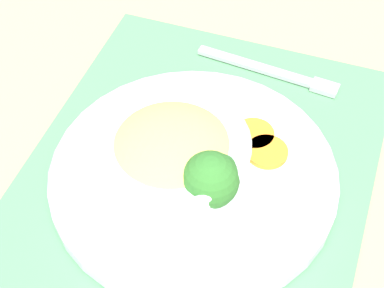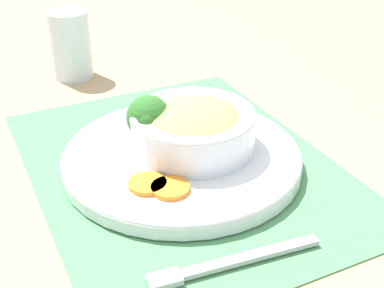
% 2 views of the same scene
% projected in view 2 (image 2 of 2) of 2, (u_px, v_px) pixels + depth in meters
% --- Properties ---
extents(ground_plane, '(4.00, 4.00, 0.00)m').
position_uv_depth(ground_plane, '(182.00, 167.00, 0.69)').
color(ground_plane, tan).
extents(placemat, '(0.50, 0.39, 0.00)m').
position_uv_depth(placemat, '(182.00, 165.00, 0.69)').
color(placemat, '#4C8C59').
rests_on(placemat, ground_plane).
extents(plate, '(0.31, 0.31, 0.02)m').
position_uv_depth(plate, '(182.00, 157.00, 0.69)').
color(plate, silver).
rests_on(plate, placemat).
extents(bowl, '(0.16, 0.16, 0.06)m').
position_uv_depth(bowl, '(193.00, 126.00, 0.68)').
color(bowl, silver).
rests_on(bowl, plate).
extents(broccoli_floret, '(0.06, 0.06, 0.07)m').
position_uv_depth(broccoli_floret, '(149.00, 118.00, 0.68)').
color(broccoli_floret, '#84AD5B').
rests_on(broccoli_floret, plate).
extents(carrot_slice_near, '(0.05, 0.05, 0.01)m').
position_uv_depth(carrot_slice_near, '(147.00, 184.00, 0.62)').
color(carrot_slice_near, orange).
rests_on(carrot_slice_near, plate).
extents(carrot_slice_middle, '(0.05, 0.05, 0.01)m').
position_uv_depth(carrot_slice_middle, '(170.00, 188.00, 0.61)').
color(carrot_slice_middle, orange).
rests_on(carrot_slice_middle, plate).
extents(water_glass, '(0.07, 0.07, 0.12)m').
position_uv_depth(water_glass, '(71.00, 48.00, 0.93)').
color(water_glass, silver).
rests_on(water_glass, ground_plane).
extents(fork, '(0.03, 0.18, 0.01)m').
position_uv_depth(fork, '(219.00, 265.00, 0.52)').
color(fork, '#B7B7BC').
rests_on(fork, placemat).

